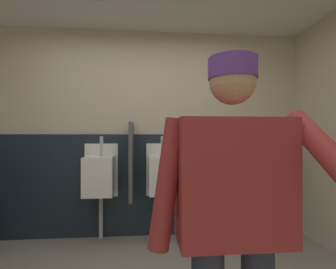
% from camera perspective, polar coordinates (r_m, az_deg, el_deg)
% --- Properties ---
extents(wall_back, '(4.72, 0.12, 2.57)m').
position_cam_1_polar(wall_back, '(3.25, -6.51, 0.43)').
color(wall_back, beige).
rests_on(wall_back, ground_plane).
extents(wainscot_band_back, '(4.12, 0.03, 1.26)m').
position_cam_1_polar(wainscot_band_back, '(3.23, -6.56, -11.23)').
color(wainscot_band_back, '#19232D').
rests_on(wainscot_band_back, ground_plane).
extents(urinal_left, '(0.40, 0.34, 1.24)m').
position_cam_1_polar(urinal_left, '(3.11, -15.24, -8.93)').
color(urinal_left, white).
rests_on(urinal_left, ground_plane).
extents(urinal_middle, '(0.40, 0.34, 1.24)m').
position_cam_1_polar(urinal_middle, '(3.07, -1.16, -9.06)').
color(urinal_middle, white).
rests_on(urinal_middle, ground_plane).
extents(privacy_divider_panel, '(0.04, 0.40, 0.90)m').
position_cam_1_polar(privacy_divider_panel, '(2.98, -8.32, -5.98)').
color(privacy_divider_panel, '#4C4C51').
extents(person, '(0.70, 0.60, 1.58)m').
position_cam_1_polar(person, '(1.15, 14.64, -16.29)').
color(person, '#2D3342').
rests_on(person, ground_plane).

